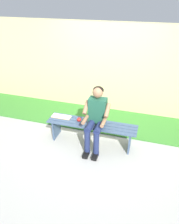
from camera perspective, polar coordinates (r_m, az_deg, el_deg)
ground_plane at (r=4.37m, az=-18.98°, el=-12.68°), size 10.00×7.00×0.04m
grass_strip at (r=5.58m, az=4.12°, el=-0.47°), size 9.00×1.75×0.03m
brick_wall at (r=5.60m, az=0.40°, el=11.94°), size 9.50×0.24×2.21m
bench_near at (r=4.39m, az=0.57°, el=-4.29°), size 1.84×0.42×0.47m
person_seated at (r=4.09m, az=1.71°, el=-1.31°), size 0.50×0.69×1.27m
apple at (r=4.38m, az=-2.81°, el=-2.04°), size 0.09×0.09×0.09m
book_open at (r=4.58m, az=-7.52°, el=-1.22°), size 0.41×0.16×0.02m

